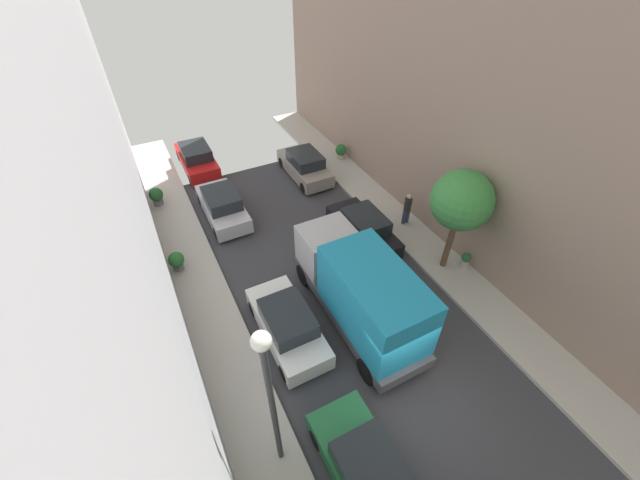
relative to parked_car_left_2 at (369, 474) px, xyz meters
name	(u,v)px	position (x,y,z in m)	size (l,w,h in m)	color
ground	(408,391)	(2.70, 1.69, -0.72)	(32.00, 32.00, 0.00)	#38383D
sidewalk_left	(269,464)	(-2.30, 1.69, -0.64)	(2.00, 44.00, 0.15)	#B7B2A8
sidewalk_right	(515,332)	(7.70, 1.69, -0.64)	(2.00, 44.00, 0.15)	#B7B2A8
parked_car_left_2	(369,474)	(0.00, 0.00, 0.00)	(1.78, 4.20, 1.57)	#1E6638
parked_car_left_3	(288,325)	(0.00, 5.53, 0.00)	(1.78, 4.20, 1.57)	white
parked_car_left_4	(223,206)	(0.00, 13.73, 0.00)	(1.78, 4.20, 1.57)	silver
parked_car_left_5	(197,159)	(0.00, 19.05, 0.00)	(1.78, 4.20, 1.57)	red
parked_car_right_1	(363,229)	(5.40, 8.93, 0.00)	(1.78, 4.20, 1.57)	black
parked_car_right_2	(305,166)	(5.40, 15.35, 0.00)	(1.78, 4.20, 1.57)	gray
delivery_truck	(361,291)	(2.70, 4.94, 1.07)	(2.26, 6.60, 3.38)	#4C4C51
pedestrian	(407,208)	(7.90, 8.93, 0.35)	(0.40, 0.36, 1.72)	#2D334C
street_tree_1	(462,201)	(7.62, 5.73, 2.93)	(2.43, 2.43, 4.74)	brown
potted_plant_0	(176,261)	(-2.92, 10.88, -0.08)	(0.68, 0.68, 0.90)	slate
potted_plant_1	(466,260)	(8.32, 5.19, -0.13)	(0.41, 0.41, 0.80)	#B2A899
potted_plant_2	(156,196)	(-2.83, 16.24, -0.04)	(0.71, 0.71, 0.97)	slate
potted_plant_3	(341,151)	(8.21, 16.05, -0.08)	(0.68, 0.68, 0.90)	#B2A899
lamp_post	(269,389)	(-1.90, 1.74, 3.37)	(0.44, 0.44, 6.06)	#333338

